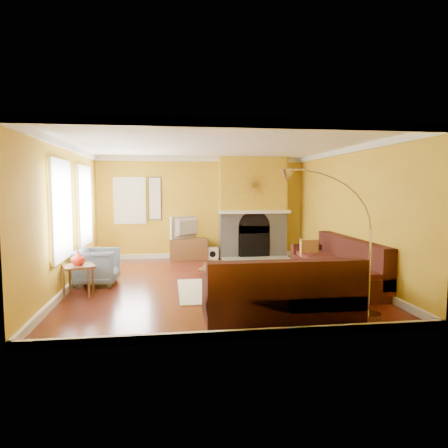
{
  "coord_description": "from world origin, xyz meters",
  "views": [
    {
      "loc": [
        -0.88,
        -7.71,
        1.87
      ],
      "look_at": [
        0.24,
        0.4,
        1.14
      ],
      "focal_mm": 32.0,
      "sensor_mm": 36.0,
      "label": 1
    }
  ],
  "objects": [
    {
      "name": "window_left_far",
      "position": [
        -2.72,
        -0.6,
        1.5
      ],
      "size": [
        0.06,
        1.22,
        1.72
      ],
      "primitive_type": "cube",
      "color": "white",
      "rests_on": "wall_left"
    },
    {
      "name": "vase",
      "position": [
        -2.44,
        -0.65,
        0.67
      ],
      "size": [
        0.29,
        0.29,
        0.25
      ],
      "primitive_type": "imported",
      "rotation": [
        0.0,
        0.0,
        0.22
      ],
      "color": "red",
      "rests_on": "side_table"
    },
    {
      "name": "window_back",
      "position": [
        -1.9,
        2.96,
        1.55
      ],
      "size": [
        0.82,
        0.06,
        1.22
      ],
      "primitive_type": "cube",
      "color": "white",
      "rests_on": "wall_back"
    },
    {
      "name": "armchair",
      "position": [
        -2.27,
        0.18,
        0.35
      ],
      "size": [
        0.81,
        0.79,
        0.71
      ],
      "primitive_type": "imported",
      "rotation": [
        0.0,
        0.0,
        1.53
      ],
      "color": "slate",
      "rests_on": "floor"
    },
    {
      "name": "mantel",
      "position": [
        1.35,
        2.56,
        1.25
      ],
      "size": [
        1.92,
        0.22,
        0.08
      ],
      "primitive_type": "cube",
      "color": "white",
      "rests_on": "fireplace"
    },
    {
      "name": "baseboard",
      "position": [
        0.0,
        0.0,
        0.06
      ],
      "size": [
        5.5,
        6.0,
        0.12
      ],
      "primitive_type": null,
      "color": "white",
      "rests_on": "floor"
    },
    {
      "name": "fireplace",
      "position": [
        1.35,
        2.8,
        1.35
      ],
      "size": [
        1.8,
        0.4,
        2.7
      ],
      "primitive_type": null,
      "color": "#98968F",
      "rests_on": "floor"
    },
    {
      "name": "subwoofer",
      "position": [
        0.24,
        2.72,
        0.15
      ],
      "size": [
        0.3,
        0.3,
        0.3
      ],
      "primitive_type": "cube",
      "color": "white",
      "rests_on": "floor"
    },
    {
      "name": "crown_molding",
      "position": [
        0.0,
        0.0,
        2.64
      ],
      "size": [
        5.5,
        6.0,
        0.12
      ],
      "primitive_type": null,
      "color": "white",
      "rests_on": "ceiling"
    },
    {
      "name": "coffee_table",
      "position": [
        0.27,
        -0.23,
        0.2
      ],
      "size": [
        1.3,
        1.3,
        0.4
      ],
      "primitive_type": null,
      "rotation": [
        0.0,
        0.0,
        -0.38
      ],
      "color": "white",
      "rests_on": "floor"
    },
    {
      "name": "rug",
      "position": [
        0.47,
        -0.57,
        0.01
      ],
      "size": [
        2.4,
        1.8,
        0.02
      ],
      "primitive_type": "cube",
      "color": "beige",
      "rests_on": "floor"
    },
    {
      "name": "wall_front",
      "position": [
        0.0,
        -3.01,
        1.35
      ],
      "size": [
        5.5,
        0.02,
        2.7
      ],
      "primitive_type": "cube",
      "color": "gold",
      "rests_on": "ground"
    },
    {
      "name": "side_table",
      "position": [
        -2.44,
        -0.65,
        0.28
      ],
      "size": [
        0.65,
        0.65,
        0.55
      ],
      "primitive_type": null,
      "rotation": [
        0.0,
        0.0,
        0.37
      ],
      "color": "brown",
      "rests_on": "floor"
    },
    {
      "name": "arc_lamp",
      "position": [
        1.4,
        -2.38,
        1.06
      ],
      "size": [
        1.35,
        0.36,
        2.12
      ],
      "primitive_type": null,
      "color": "silver",
      "rests_on": "floor"
    },
    {
      "name": "book",
      "position": [
        0.12,
        -0.13,
        0.41
      ],
      "size": [
        0.23,
        0.29,
        0.03
      ],
      "primitive_type": "imported",
      "rotation": [
        0.0,
        0.0,
        -0.11
      ],
      "color": "white",
      "rests_on": "coffee_table"
    },
    {
      "name": "wall_right",
      "position": [
        2.76,
        0.0,
        1.35
      ],
      "size": [
        0.02,
        6.0,
        2.7
      ],
      "primitive_type": "cube",
      "color": "gold",
      "rests_on": "ground"
    },
    {
      "name": "media_console",
      "position": [
        -0.38,
        2.77,
        0.28
      ],
      "size": [
        1.0,
        0.45,
        0.55
      ],
      "primitive_type": "cube",
      "color": "brown",
      "rests_on": "floor"
    },
    {
      "name": "wall_art",
      "position": [
        -1.25,
        2.97,
        1.6
      ],
      "size": [
        0.34,
        0.04,
        1.14
      ],
      "primitive_type": "cube",
      "color": "white",
      "rests_on": "wall_back"
    },
    {
      "name": "tv",
      "position": [
        -0.38,
        2.77,
        0.84
      ],
      "size": [
        0.89,
        0.74,
        0.59
      ],
      "primitive_type": "imported",
      "rotation": [
        0.0,
        0.0,
        3.81
      ],
      "color": "black",
      "rests_on": "media_console"
    },
    {
      "name": "hearth",
      "position": [
        1.35,
        2.25,
        0.03
      ],
      "size": [
        1.8,
        0.7,
        0.06
      ],
      "primitive_type": "cube",
      "color": "#98968F",
      "rests_on": "floor"
    },
    {
      "name": "ceiling",
      "position": [
        0.0,
        0.0,
        2.71
      ],
      "size": [
        5.5,
        6.0,
        0.02
      ],
      "primitive_type": "cube",
      "color": "white",
      "rests_on": "ground"
    },
    {
      "name": "wall_back",
      "position": [
        0.0,
        3.01,
        1.35
      ],
      "size": [
        5.5,
        0.02,
        2.7
      ],
      "primitive_type": "cube",
      "color": "gold",
      "rests_on": "ground"
    },
    {
      "name": "wall_left",
      "position": [
        -2.76,
        0.0,
        1.35
      ],
      "size": [
        0.02,
        6.0,
        2.7
      ],
      "primitive_type": "cube",
      "color": "gold",
      "rests_on": "ground"
    },
    {
      "name": "floor",
      "position": [
        0.0,
        0.0,
        -0.01
      ],
      "size": [
        5.5,
        6.0,
        0.02
      ],
      "primitive_type": "cube",
      "color": "maroon",
      "rests_on": "ground"
    },
    {
      "name": "window_left_near",
      "position": [
        -2.72,
        1.3,
        1.5
      ],
      "size": [
        0.06,
        1.22,
        1.72
      ],
      "primitive_type": "cube",
      "color": "white",
      "rests_on": "wall_left"
    },
    {
      "name": "sunburst",
      "position": [
        1.35,
        2.57,
        1.95
      ],
      "size": [
        0.7,
        0.04,
        0.7
      ],
      "primitive_type": null,
      "color": "olive",
      "rests_on": "fireplace"
    },
    {
      "name": "sectional_sofa",
      "position": [
        1.17,
        -0.86,
        0.45
      ],
      "size": [
        3.15,
        3.67,
        0.9
      ],
      "primitive_type": null,
      "color": "#421A15",
      "rests_on": "floor"
    }
  ]
}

